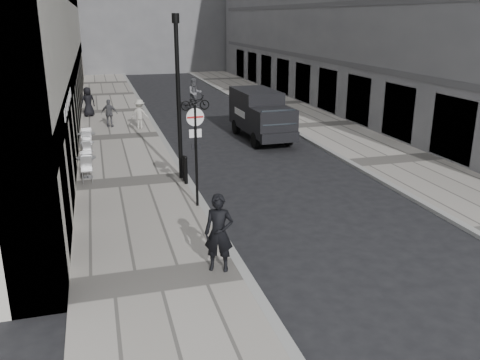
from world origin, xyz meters
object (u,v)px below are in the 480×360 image
at_px(walking_man, 219,233).
at_px(panel_van, 260,112).
at_px(cyclist, 195,98).
at_px(sign_post, 196,142).
at_px(lamppost, 178,90).

relative_size(walking_man, panel_van, 0.37).
bearing_deg(cyclist, panel_van, -82.69).
xyz_separation_m(sign_post, lamppost, (0.00, 3.09, 1.20)).
bearing_deg(lamppost, walking_man, -92.64).
relative_size(walking_man, sign_post, 0.58).
distance_m(lamppost, cyclist, 15.40).
bearing_deg(panel_van, lamppost, -132.10).
height_order(walking_man, panel_van, panel_van).
relative_size(walking_man, lamppost, 0.32).
bearing_deg(lamppost, panel_van, 49.19).
xyz_separation_m(lamppost, cyclist, (3.42, 14.79, -2.59)).
xyz_separation_m(lamppost, panel_van, (5.00, 5.79, -2.06)).
bearing_deg(sign_post, cyclist, 74.83).
bearing_deg(walking_man, lamppost, 111.01).
height_order(walking_man, cyclist, cyclist).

